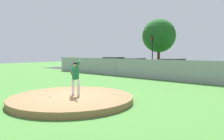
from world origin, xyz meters
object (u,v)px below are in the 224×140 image
parked_car_slate (173,67)px  baseball (50,96)px  parked_car_red (114,64)px  pitcher_youth (75,75)px  traffic_light_near (152,46)px  parked_car_champagne (134,65)px

parked_car_slate → baseball: bearing=-83.3°
parked_car_slate → parked_car_red: parked_car_red is taller
pitcher_youth → traffic_light_near: 19.91m
parked_car_champagne → traffic_light_near: size_ratio=1.05×
parked_car_slate → parked_car_champagne: size_ratio=0.99×
baseball → traffic_light_near: bearing=109.1°
parked_car_champagne → pitcher_youth: bearing=-63.2°
parked_car_red → parked_car_champagne: parked_car_red is taller
parked_car_champagne → baseball: bearing=-66.4°
traffic_light_near → pitcher_youth: bearing=-68.4°
baseball → parked_car_slate: (-1.83, 15.56, 0.48)m
traffic_light_near → parked_car_slate: bearing=-38.3°
baseball → parked_car_red: 17.59m
baseball → parked_car_champagne: (-6.85, 15.71, 0.47)m
baseball → parked_car_slate: 15.68m
parked_car_slate → parked_car_red: 7.62m
parked_car_slate → traffic_light_near: (-4.89, 3.86, 2.32)m
parked_car_slate → parked_car_champagne: 5.02m
baseball → traffic_light_near: size_ratio=0.02×
parked_car_red → parked_car_champagne: 2.71m
baseball → parked_car_champagne: bearing=113.6°
parked_car_slate → parked_car_red: size_ratio=1.14×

